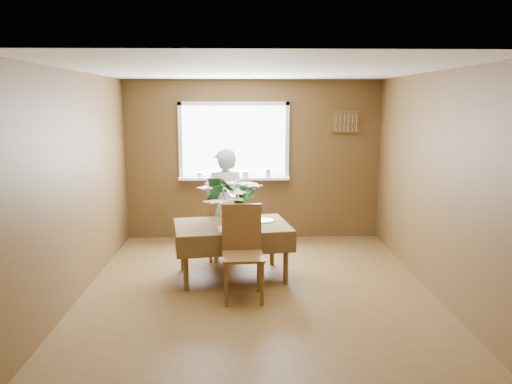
{
  "coord_description": "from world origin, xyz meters",
  "views": [
    {
      "loc": [
        -0.16,
        -5.57,
        2.17
      ],
      "look_at": [
        0.0,
        0.55,
        1.05
      ],
      "focal_mm": 35.0,
      "sensor_mm": 36.0,
      "label": 1
    }
  ],
  "objects_px": {
    "chair_far": "(222,223)",
    "chair_near": "(242,248)",
    "seated_woman": "(225,206)",
    "dining_table": "(232,231)",
    "flower_bouquet": "(231,198)"
  },
  "relations": [
    {
      "from": "dining_table",
      "to": "chair_near",
      "type": "height_order",
      "value": "chair_near"
    },
    {
      "from": "chair_far",
      "to": "dining_table",
      "type": "bearing_deg",
      "value": 92.3
    },
    {
      "from": "seated_woman",
      "to": "dining_table",
      "type": "bearing_deg",
      "value": 90.39
    },
    {
      "from": "chair_far",
      "to": "flower_bouquet",
      "type": "relative_size",
      "value": 1.47
    },
    {
      "from": "flower_bouquet",
      "to": "seated_woman",
      "type": "bearing_deg",
      "value": 97.0
    },
    {
      "from": "dining_table",
      "to": "flower_bouquet",
      "type": "xyz_separation_m",
      "value": [
        -0.01,
        -0.15,
        0.44
      ]
    },
    {
      "from": "chair_near",
      "to": "seated_woman",
      "type": "relative_size",
      "value": 0.67
    },
    {
      "from": "chair_far",
      "to": "seated_woman",
      "type": "distance_m",
      "value": 0.28
    },
    {
      "from": "chair_far",
      "to": "seated_woman",
      "type": "bearing_deg",
      "value": 117.13
    },
    {
      "from": "chair_near",
      "to": "chair_far",
      "type": "bearing_deg",
      "value": 98.0
    },
    {
      "from": "chair_far",
      "to": "seated_woman",
      "type": "relative_size",
      "value": 0.6
    },
    {
      "from": "flower_bouquet",
      "to": "dining_table",
      "type": "bearing_deg",
      "value": 86.86
    },
    {
      "from": "chair_far",
      "to": "chair_near",
      "type": "height_order",
      "value": "chair_near"
    },
    {
      "from": "chair_far",
      "to": "chair_near",
      "type": "bearing_deg",
      "value": 91.92
    },
    {
      "from": "dining_table",
      "to": "chair_far",
      "type": "distance_m",
      "value": 0.71
    }
  ]
}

